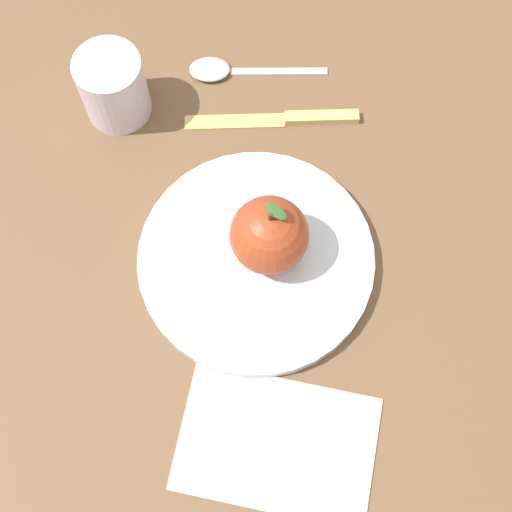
% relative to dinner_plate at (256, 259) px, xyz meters
% --- Properties ---
extents(ground_plane, '(2.40, 2.40, 0.00)m').
position_rel_dinner_plate_xyz_m(ground_plane, '(0.02, 0.03, -0.01)').
color(ground_plane, brown).
extents(dinner_plate, '(0.25, 0.25, 0.02)m').
position_rel_dinner_plate_xyz_m(dinner_plate, '(0.00, 0.00, 0.00)').
color(dinner_plate, silver).
rests_on(dinner_plate, ground_plane).
extents(apple, '(0.08, 0.08, 0.09)m').
position_rel_dinner_plate_xyz_m(apple, '(0.01, -0.00, 0.05)').
color(apple, '#9E3D1E').
rests_on(apple, dinner_plate).
extents(cup, '(0.07, 0.07, 0.08)m').
position_rel_dinner_plate_xyz_m(cup, '(-0.00, 0.25, 0.04)').
color(cup, silver).
rests_on(cup, ground_plane).
extents(knife, '(0.17, 0.13, 0.01)m').
position_rel_dinner_plate_xyz_m(knife, '(0.14, 0.11, -0.01)').
color(knife, '#D8B766').
rests_on(knife, ground_plane).
extents(spoon, '(0.14, 0.12, 0.01)m').
position_rel_dinner_plate_xyz_m(spoon, '(0.12, 0.21, -0.00)').
color(spoon, silver).
rests_on(spoon, ground_plane).
extents(linen_napkin, '(0.22, 0.23, 0.00)m').
position_rel_dinner_plate_xyz_m(linen_napkin, '(-0.10, -0.16, -0.01)').
color(linen_napkin, beige).
rests_on(linen_napkin, ground_plane).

